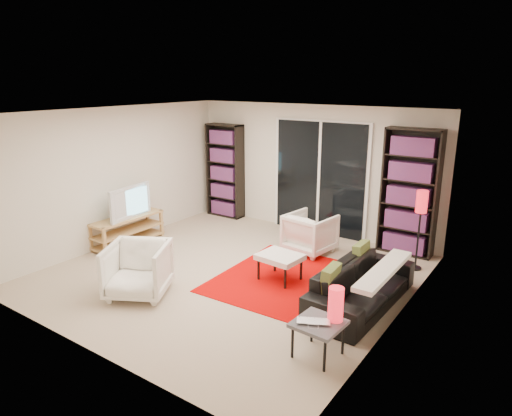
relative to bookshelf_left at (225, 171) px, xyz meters
The scene contains 20 objects.
floor 3.19m from the bookshelf_left, 50.10° to the right, with size 5.00×5.00×0.00m, color tan.
wall_back 1.97m from the bookshelf_left, ahead, with size 5.00×0.02×2.40m, color beige.
wall_front 5.22m from the bookshelf_left, 68.02° to the right, with size 5.00×0.02×2.40m, color beige.
wall_left 2.41m from the bookshelf_left, 103.27° to the right, with size 0.02×5.00×2.40m, color beige.
wall_right 5.03m from the bookshelf_left, 27.66° to the right, with size 0.02×5.00×2.40m, color beige.
ceiling 3.36m from the bookshelf_left, 50.10° to the right, with size 5.00×5.00×0.02m, color white.
sliding_door 2.16m from the bookshelf_left, ahead, with size 1.92×0.08×2.16m.
bookshelf_left is the anchor object (origin of this frame).
bookshelf_right 3.85m from the bookshelf_left, ahead, with size 0.90×0.30×2.10m.
tv_stand 2.49m from the bookshelf_left, 98.68° to the right, with size 0.43×1.36×0.50m.
tv 2.39m from the bookshelf_left, 98.20° to the right, with size 0.98×0.13×0.56m, color black.
rug 3.48m from the bookshelf_left, 37.92° to the right, with size 1.61×2.17×0.01m, color #BC0100.
sofa 4.58m from the bookshelf_left, 28.78° to the right, with size 1.90×0.74×0.56m, color black.
armchair_back 2.73m from the bookshelf_left, 19.10° to the right, with size 0.72×0.74×0.67m, color white.
armchair_front 3.91m from the bookshelf_left, 69.48° to the right, with size 0.78×0.80×0.73m, color white.
ottoman 3.48m from the bookshelf_left, 38.33° to the right, with size 0.64×0.54×0.40m.
side_table 5.37m from the bookshelf_left, 41.11° to the right, with size 0.52×0.52×0.40m.
laptop 5.41m from the bookshelf_left, 41.95° to the right, with size 0.35×0.22×0.03m, color silver.
table_lamp 5.35m from the bookshelf_left, 39.12° to the right, with size 0.16×0.16×0.37m, color red.
floor_lamp 4.25m from the bookshelf_left, ahead, with size 0.19×0.19×1.25m.
Camera 1 is at (3.95, -5.05, 2.86)m, focal length 32.00 mm.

